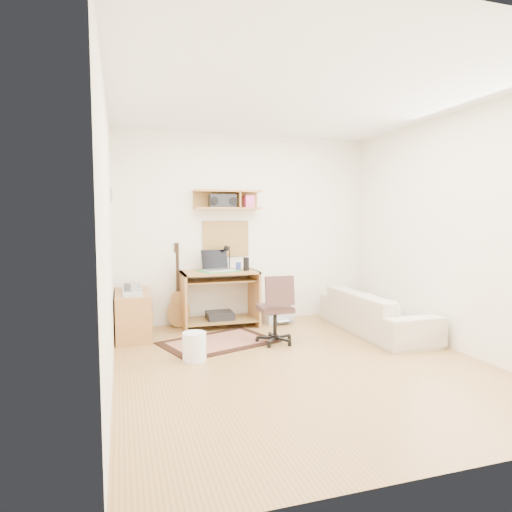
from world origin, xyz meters
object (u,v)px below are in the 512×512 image
object	(u,v)px
sofa	(376,305)
printer	(276,316)
task_chair	(275,308)
cabinet	(133,314)
desk	(220,299)

from	to	relation	value
sofa	printer	bearing A→B (deg)	48.44
task_chair	sofa	world-z (taller)	task_chair
task_chair	cabinet	bearing A→B (deg)	156.04
printer	sofa	distance (m)	1.39
task_chair	printer	xyz separation A→B (m)	(0.37, 0.98, -0.32)
task_chair	sofa	size ratio (longest dim) A/B	0.46
printer	sofa	bearing A→B (deg)	-52.78
desk	task_chair	size ratio (longest dim) A/B	1.22
desk	sofa	size ratio (longest dim) A/B	0.56
desk	printer	xyz separation A→B (m)	(0.81, 0.02, -0.29)
desk	cabinet	world-z (taller)	desk
desk	task_chair	xyz separation A→B (m)	(0.45, -0.95, 0.03)
desk	sofa	world-z (taller)	desk
cabinet	printer	size ratio (longest dim) A/B	2.22
task_chair	cabinet	xyz separation A→B (m)	(-1.57, 0.78, -0.13)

